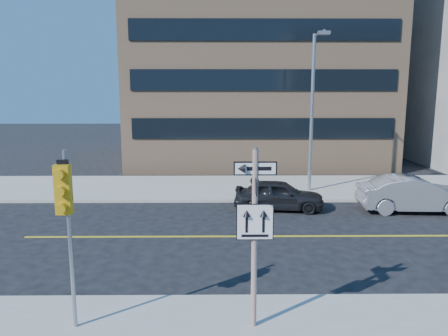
{
  "coord_description": "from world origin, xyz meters",
  "views": [
    {
      "loc": [
        -0.75,
        -11.56,
        5.38
      ],
      "look_at": [
        -0.6,
        4.0,
        2.6
      ],
      "focal_mm": 35.0,
      "sensor_mm": 36.0,
      "label": 1
    }
  ],
  "objects_px": {
    "parked_car_a": "(279,195)",
    "streetlight_a": "(313,103)",
    "parked_car_b": "(414,194)",
    "sign_pole": "(255,228)",
    "traffic_signal": "(65,204)"
  },
  "relations": [
    {
      "from": "parked_car_a",
      "to": "traffic_signal",
      "type": "bearing_deg",
      "value": 157.17
    },
    {
      "from": "sign_pole",
      "to": "parked_car_a",
      "type": "xyz_separation_m",
      "value": [
        1.94,
        10.24,
        -1.75
      ]
    },
    {
      "from": "parked_car_a",
      "to": "streetlight_a",
      "type": "distance_m",
      "value": 5.47
    },
    {
      "from": "sign_pole",
      "to": "streetlight_a",
      "type": "height_order",
      "value": "streetlight_a"
    },
    {
      "from": "parked_car_b",
      "to": "streetlight_a",
      "type": "bearing_deg",
      "value": 52.19
    },
    {
      "from": "parked_car_a",
      "to": "streetlight_a",
      "type": "xyz_separation_m",
      "value": [
        2.06,
        3.03,
        4.07
      ]
    },
    {
      "from": "parked_car_b",
      "to": "traffic_signal",
      "type": "bearing_deg",
      "value": 133.22
    },
    {
      "from": "parked_car_a",
      "to": "parked_car_b",
      "type": "height_order",
      "value": "parked_car_b"
    },
    {
      "from": "sign_pole",
      "to": "parked_car_b",
      "type": "distance_m",
      "value": 12.74
    },
    {
      "from": "sign_pole",
      "to": "streetlight_a",
      "type": "bearing_deg",
      "value": 73.23
    },
    {
      "from": "sign_pole",
      "to": "streetlight_a",
      "type": "relative_size",
      "value": 0.51
    },
    {
      "from": "traffic_signal",
      "to": "sign_pole",
      "type": "bearing_deg",
      "value": 2.11
    },
    {
      "from": "parked_car_b",
      "to": "streetlight_a",
      "type": "distance_m",
      "value": 6.56
    },
    {
      "from": "parked_car_a",
      "to": "sign_pole",
      "type": "bearing_deg",
      "value": 176.21
    },
    {
      "from": "sign_pole",
      "to": "traffic_signal",
      "type": "relative_size",
      "value": 1.02
    }
  ]
}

